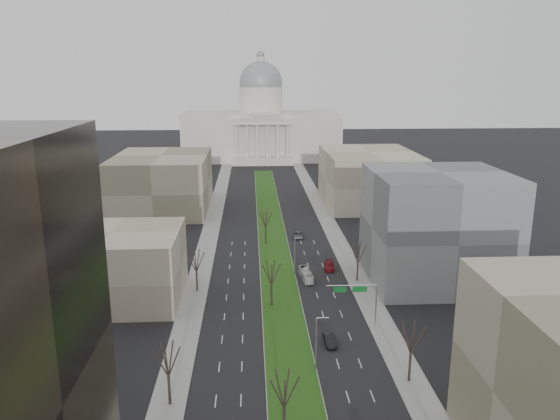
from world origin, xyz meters
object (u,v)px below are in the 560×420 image
object	(u,v)px
car_black	(330,340)
box_van	(306,274)
car_red	(329,266)
car_grey_far	(298,235)

from	to	relation	value
car_black	box_van	distance (m)	29.72
box_van	car_red	bearing A→B (deg)	39.52
car_red	car_black	bearing A→B (deg)	-90.19
car_red	box_van	world-z (taller)	box_van
box_van	car_grey_far	bearing A→B (deg)	82.70
car_black	car_red	world-z (taller)	car_red
car_black	car_grey_far	xyz separation A→B (m)	(0.04, 61.02, -0.02)
car_red	box_van	distance (m)	8.53
car_black	car_red	bearing A→B (deg)	79.22
car_black	box_van	size ratio (longest dim) A/B	0.61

